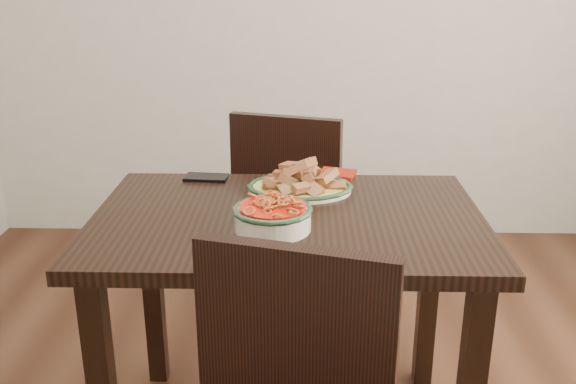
{
  "coord_description": "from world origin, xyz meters",
  "views": [
    {
      "loc": [
        -0.09,
        -1.54,
        1.41
      ],
      "look_at": [
        -0.13,
        0.13,
        0.81
      ],
      "focal_mm": 40.0,
      "sensor_mm": 36.0,
      "label": 1
    }
  ],
  "objects_px": {
    "noodle_bowl": "(273,214)",
    "chair_far": "(294,207)",
    "smartphone": "(206,177)",
    "dining_table": "(288,252)",
    "fish_plate": "(300,178)"
  },
  "relations": [
    {
      "from": "smartphone",
      "to": "dining_table",
      "type": "bearing_deg",
      "value": -43.26
    },
    {
      "from": "noodle_bowl",
      "to": "smartphone",
      "type": "height_order",
      "value": "noodle_bowl"
    },
    {
      "from": "noodle_bowl",
      "to": "chair_far",
      "type": "bearing_deg",
      "value": 87.0
    },
    {
      "from": "chair_far",
      "to": "dining_table",
      "type": "bearing_deg",
      "value": 105.94
    },
    {
      "from": "chair_far",
      "to": "fish_plate",
      "type": "distance_m",
      "value": 0.59
    },
    {
      "from": "chair_far",
      "to": "fish_plate",
      "type": "relative_size",
      "value": 2.84
    },
    {
      "from": "chair_far",
      "to": "fish_plate",
      "type": "bearing_deg",
      "value": 109.38
    },
    {
      "from": "noodle_bowl",
      "to": "smartphone",
      "type": "relative_size",
      "value": 1.53
    },
    {
      "from": "dining_table",
      "to": "chair_far",
      "type": "xyz_separation_m",
      "value": [
        0.01,
        0.71,
        -0.14
      ]
    },
    {
      "from": "dining_table",
      "to": "smartphone",
      "type": "height_order",
      "value": "smartphone"
    },
    {
      "from": "fish_plate",
      "to": "noodle_bowl",
      "type": "xyz_separation_m",
      "value": [
        -0.07,
        -0.3,
        -0.0
      ]
    },
    {
      "from": "dining_table",
      "to": "fish_plate",
      "type": "height_order",
      "value": "fish_plate"
    },
    {
      "from": "fish_plate",
      "to": "smartphone",
      "type": "bearing_deg",
      "value": 159.85
    },
    {
      "from": "dining_table",
      "to": "noodle_bowl",
      "type": "xyz_separation_m",
      "value": [
        -0.04,
        -0.1,
        0.16
      ]
    },
    {
      "from": "chair_far",
      "to": "fish_plate",
      "type": "height_order",
      "value": "chair_far"
    }
  ]
}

